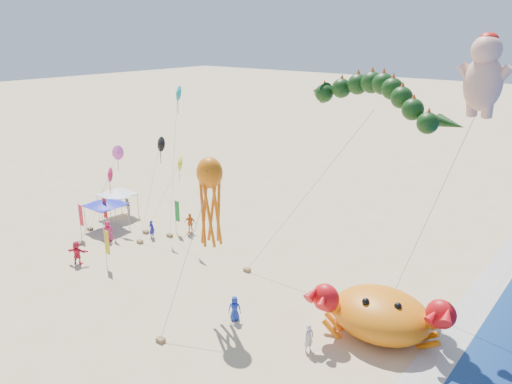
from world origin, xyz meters
TOP-DOWN VIEW (x-y plane):
  - ground at (0.00, 0.00)m, footprint 320.00×320.00m
  - foam_strip at (12.00, 0.00)m, footprint 320.00×320.00m
  - crab_inflatable at (8.48, 0.54)m, footprint 7.95×6.71m
  - dragon_kite at (4.16, 6.44)m, footprint 13.49×7.64m
  - cherub_kite at (10.55, 7.62)m, footprint 4.60×3.71m
  - octopus_kite at (-1.42, -3.23)m, footprint 1.67×5.67m
  - canopy_blue at (-18.44, 0.77)m, footprint 3.29×3.29m
  - canopy_white at (-20.14, 3.28)m, footprint 3.21×3.21m
  - feather_flags at (-15.08, -0.41)m, footprint 7.13×7.99m
  - beachgoers at (-11.67, -0.93)m, footprint 26.51×10.91m
  - small_kites at (-15.24, 3.23)m, footprint 6.80×8.49m

SIDE VIEW (x-z plane):
  - ground at x=0.00m, z-range 0.00..0.00m
  - foam_strip at x=12.00m, z-range 0.01..0.01m
  - beachgoers at x=-11.67m, z-range -0.05..1.83m
  - crab_inflatable at x=8.48m, z-range -0.21..3.28m
  - feather_flags at x=-15.08m, z-range 0.41..3.61m
  - canopy_white at x=-20.14m, z-range 1.09..3.79m
  - canopy_blue at x=-18.44m, z-range 1.09..3.79m
  - small_kites at x=-15.24m, z-range 0.39..13.31m
  - octopus_kite at x=-1.42m, z-range 2.69..12.82m
  - dragon_kite at x=4.16m, z-range 5.75..20.00m
  - cherub_kite at x=10.55m, z-range 6.29..23.51m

